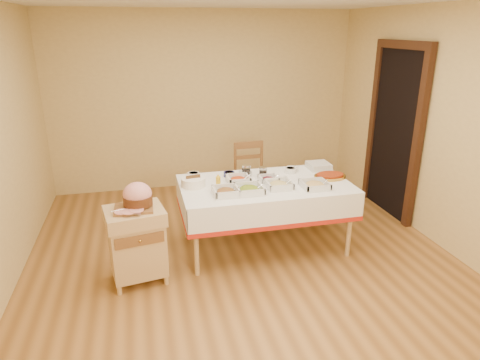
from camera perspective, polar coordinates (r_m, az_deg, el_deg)
The scene contains 23 objects.
room_shell at distance 4.10m, azimuth 0.68°, elevation 4.92°, with size 5.00×5.00×5.00m.
doorway at distance 5.84m, azimuth 19.97°, elevation 6.33°, with size 0.09×1.10×2.20m.
dining_table at distance 4.67m, azimuth 3.32°, elevation -2.29°, with size 1.82×1.02×0.76m.
butcher_cart at distance 4.23m, azimuth -13.61°, elevation -7.88°, with size 0.60×0.53×0.75m.
dining_chair at distance 5.58m, azimuth 1.54°, elevation 0.24°, with size 0.44×0.42×0.95m.
ham_on_board at distance 4.08m, azimuth -13.56°, elevation -2.26°, with size 0.38×0.36×0.25m.
serving_dish_a at distance 4.28m, azimuth -1.88°, elevation -1.54°, with size 0.26×0.25×0.11m.
serving_dish_b at distance 4.34m, azimuth 1.26°, elevation -1.24°, with size 0.27×0.27×0.11m.
serving_dish_c at distance 4.49m, azimuth 5.19°, elevation -0.61°, with size 0.26×0.26×0.11m.
serving_dish_d at distance 4.53m, azimuth 9.95°, elevation -0.64°, with size 0.27×0.27×0.10m.
serving_dish_e at distance 4.61m, azimuth -0.22°, elevation 0.07°, with size 0.25×0.24×0.11m.
serving_dish_f at distance 4.65m, azimuth 3.83°, elevation 0.12°, with size 0.20×0.19×0.09m.
small_bowl_left at distance 4.79m, azimuth -6.20°, elevation 0.67°, with size 0.13×0.13×0.06m.
small_bowl_mid at distance 4.81m, azimuth -1.46°, elevation 0.82°, with size 0.12×0.12×0.05m.
small_bowl_right at distance 4.96m, azimuth 6.74°, elevation 1.33°, with size 0.12×0.12×0.06m.
bowl_white_imported at distance 4.87m, azimuth 0.72°, elevation 0.92°, with size 0.15×0.15×0.04m, color silver.
bowl_small_imported at distance 5.03m, azimuth 6.86°, elevation 1.45°, with size 0.14×0.14×0.04m, color silver.
preserve_jar_left at distance 4.81m, azimuth 0.83°, elevation 1.19°, with size 0.10×0.10×0.13m.
preserve_jar_right at distance 4.79m, azimuth 3.09°, elevation 1.00°, with size 0.09×0.09×0.12m.
mustard_bottle at distance 4.45m, azimuth -2.92°, elevation -0.25°, with size 0.05×0.05×0.16m.
bread_basket at distance 4.53m, azimuth -6.24°, elevation -0.26°, with size 0.26×0.26×0.11m.
plate_stack at distance 5.15m, azimuth 10.43°, elevation 1.87°, with size 0.25×0.25×0.07m.
brass_platter at distance 4.86m, azimuth 11.89°, elevation 0.52°, with size 0.36×0.26×0.05m.
Camera 1 is at (-0.97, -3.84, 2.35)m, focal length 32.00 mm.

